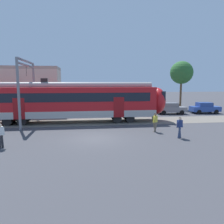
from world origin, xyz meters
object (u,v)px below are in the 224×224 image
parked_car_grey (171,108)px  parked_car_blue (205,108)px  pedestrian_yellow (155,121)px  pedestrian_navy (180,125)px  pedestrian_white (0,134)px

parked_car_grey → parked_car_blue: same height
parked_car_grey → parked_car_blue: size_ratio=1.01×
pedestrian_yellow → parked_car_grey: pedestrian_yellow is taller
pedestrian_yellow → pedestrian_navy: 2.60m
pedestrian_navy → parked_car_blue: bearing=53.0°
pedestrian_navy → parked_car_blue: (9.51, 12.60, -0.21)m
pedestrian_navy → parked_car_grey: bearing=70.3°
pedestrian_navy → parked_car_grey: pedestrian_navy is taller
pedestrian_white → parked_car_grey: (17.36, 13.55, -0.18)m
pedestrian_yellow → pedestrian_navy: same height
parked_car_grey → parked_car_blue: bearing=-0.4°
pedestrian_white → pedestrian_navy: (12.82, 0.91, 0.03)m
pedestrian_yellow → parked_car_grey: bearing=60.9°
parked_car_blue → pedestrian_white: bearing=-148.8°
pedestrian_yellow → parked_car_grey: 11.83m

